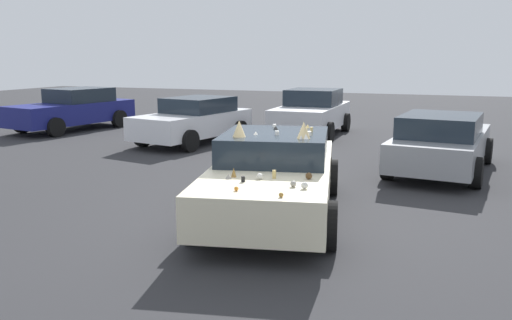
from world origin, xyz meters
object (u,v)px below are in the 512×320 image
object	(u,v)px
art_car_decorated	(274,174)
parked_sedan_row_back_center	(74,109)
parked_sedan_row_back_far	(194,120)
parked_sedan_near_right	(312,113)
parked_sedan_near_left	(441,142)

from	to	relation	value
art_car_decorated	parked_sedan_row_back_center	world-z (taller)	art_car_decorated
parked_sedan_row_back_far	art_car_decorated	bearing A→B (deg)	48.07
parked_sedan_near_right	parked_sedan_row_back_center	distance (m)	8.39
parked_sedan_row_back_far	parked_sedan_near_left	bearing A→B (deg)	87.64
art_car_decorated	parked_sedan_row_back_far	size ratio (longest dim) A/B	1.17
art_car_decorated	parked_sedan_near_left	bearing A→B (deg)	139.07
parked_sedan_row_back_far	parked_sedan_near_left	xyz separation A→B (m)	(-1.69, -7.07, -0.01)
parked_sedan_near_right	parked_sedan_row_back_far	distance (m)	4.03
parked_sedan_row_back_far	parked_sedan_near_left	size ratio (longest dim) A/B	0.92
art_car_decorated	parked_sedan_near_right	world-z (taller)	art_car_decorated
parked_sedan_near_left	parked_sedan_row_back_center	size ratio (longest dim) A/B	0.97
parked_sedan_near_right	parked_sedan_near_left	size ratio (longest dim) A/B	0.93
parked_sedan_row_back_far	parked_sedan_row_back_center	distance (m)	5.42
parked_sedan_near_right	parked_sedan_row_back_far	bearing A→B (deg)	-46.30
art_car_decorated	parked_sedan_near_left	distance (m)	5.07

